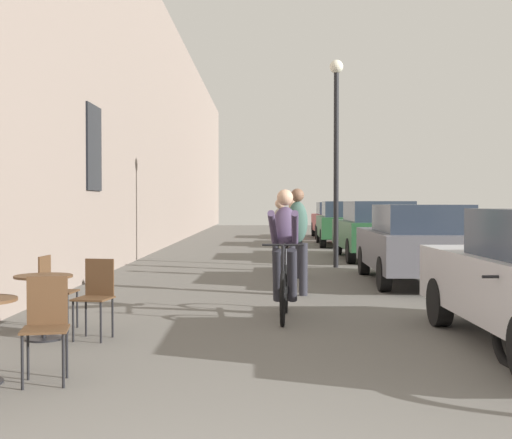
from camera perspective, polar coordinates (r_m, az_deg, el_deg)
The scene contains 14 objects.
building_facade_left at distance 17.65m, azimuth -11.47°, elevation 9.93°, with size 0.54×68.00×8.32m.
cafe_chair_near_toward_wall at distance 6.12m, azimuth -17.16°, elevation -8.14°, with size 0.45×0.45×0.89m.
cafe_table_mid at distance 7.99m, azimuth -17.35°, elevation -5.89°, with size 0.64×0.64×0.72m.
cafe_chair_mid_toward_street at distance 8.57m, azimuth -16.62°, elevation -5.42°, with size 0.41×0.41×0.89m.
cafe_chair_mid_toward_wall at distance 7.91m, azimuth -13.25°, elevation -5.97°, with size 0.44×0.44×0.89m.
cyclist_on_bicycle at distance 9.13m, azimuth 2.41°, elevation -3.11°, with size 0.52×1.76×1.74m.
pedestrian_near at distance 11.23m, azimuth 3.48°, elevation -1.32°, with size 0.34×0.24×1.76m.
pedestrian_mid at distance 13.82m, azimuth 3.20°, elevation -1.24°, with size 0.36×0.27×1.59m.
pedestrian_far at distance 15.27m, azimuth 2.02°, elevation -0.92°, with size 0.38×0.30×1.62m.
street_lamp at distance 16.29m, azimuth 6.73°, elevation 6.95°, with size 0.32×0.32×4.90m.
parked_car_second at distance 13.31m, azimuth 13.23°, elevation -1.88°, with size 1.85×4.24×1.50m.
parked_car_third at distance 18.77m, azimuth 9.92°, elevation -0.81°, with size 1.89×4.43×1.57m.
parked_car_fourth at distance 24.71m, azimuth 7.41°, elevation -0.26°, with size 2.02×4.53×1.59m.
parked_car_fifth at distance 30.09m, azimuth 6.61°, elevation 0.01°, with size 1.93×4.44×1.57m.
Camera 1 is at (0.21, -3.07, 1.52)m, focal length 47.80 mm.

